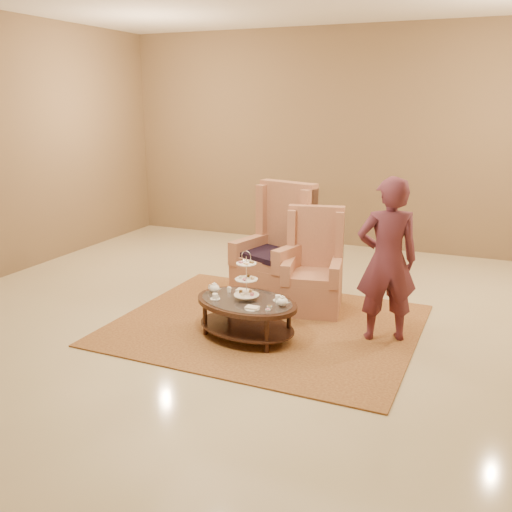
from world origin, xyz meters
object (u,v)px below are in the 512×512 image
at_px(tea_table, 247,307).
at_px(person, 387,261).
at_px(armchair_left, 277,260).
at_px(armchair_right, 313,276).

relative_size(tea_table, person, 0.74).
height_order(tea_table, armchair_left, armchair_left).
xyz_separation_m(tea_table, armchair_right, (0.37, 1.08, 0.06)).
xyz_separation_m(armchair_right, person, (0.93, -0.56, 0.44)).
bearing_deg(person, armchair_right, -54.53).
bearing_deg(tea_table, armchair_left, 109.31).
bearing_deg(armchair_left, tea_table, -68.52).
xyz_separation_m(tea_table, person, (1.29, 0.52, 0.50)).
bearing_deg(armchair_left, person, -14.20).
bearing_deg(armchair_right, tea_table, -119.77).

